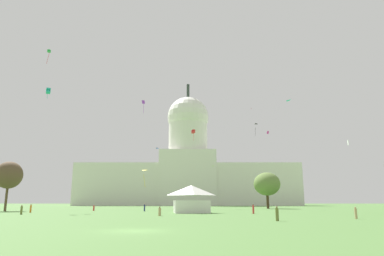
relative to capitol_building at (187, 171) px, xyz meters
The scene contains 26 objects.
ground_plane 176.90m from the capitol_building, 90.64° to the right, with size 800.00×800.00×0.00m, color #4C7538.
capitol_building is the anchor object (origin of this frame).
event_tent 134.18m from the capitol_building, 89.00° to the right, with size 7.85×7.20×5.47m.
tree_east_near 94.23m from the capitol_building, 73.10° to the right, with size 8.89×9.61×11.70m.
tree_west_far 127.29m from the capitol_building, 109.43° to the right, with size 8.22×8.02×11.84m.
person_olive_front_right 145.41m from the capitol_building, 101.03° to the right, with size 0.44×0.44×1.63m.
person_olive_mid_center 163.69m from the capitol_building, 85.61° to the right, with size 0.38×0.38×1.70m.
person_red_lawn_far_left 139.64m from the capitol_building, 84.21° to the right, with size 0.44×0.44×1.75m.
person_tan_near_tree_east 148.66m from the capitol_building, 91.04° to the right, with size 0.56×0.56×1.47m.
person_orange_edge_west 135.62m from the capitol_building, 103.33° to the right, with size 0.50×0.50×1.72m.
person_tan_near_tree_west 160.02m from the capitol_building, 81.31° to the right, with size 0.46×0.46×1.54m.
person_navy_back_left 122.88m from the capitol_building, 94.10° to the right, with size 0.36×0.36×1.77m.
person_red_back_right 119.83m from the capitol_building, 100.69° to the right, with size 0.46×0.46×1.47m.
kite_green_high 121.47m from the capitol_building, 108.73° to the right, with size 0.78×0.81×4.27m.
kite_yellow_low 129.22m from the capitol_building, 93.62° to the right, with size 1.32×1.04×3.32m.
kite_orange_low 76.77m from the capitol_building, 65.50° to the right, with size 1.21×1.17×2.42m.
kite_pink_high 52.58m from the capitol_building, 34.18° to the right, with size 0.39×0.57×0.77m.
kite_violet_mid 99.29m from the capitol_building, 97.69° to the right, with size 1.03×0.62×4.25m.
kite_black_mid 94.34m from the capitol_building, 75.53° to the right, with size 1.61×1.78×3.73m.
kite_red_mid 85.12m from the capitol_building, 88.03° to the right, with size 1.47×1.49×3.86m.
kite_blue_low 116.76m from the capitol_building, 93.36° to the right, with size 0.78×1.47×0.26m.
kite_turquoise_mid 130.44m from the capitol_building, 103.97° to the right, with size 1.30×1.33×2.59m.
kite_white_low 143.29m from the capitol_building, 77.08° to the right, with size 0.24×0.76×1.04m.
kite_lime_mid 28.62m from the capitol_building, 62.29° to the right, with size 1.28×1.00×0.16m.
kite_magenta_mid 71.05m from the capitol_building, 60.38° to the right, with size 1.11×0.60×1.30m.
kite_cyan_mid 120.16m from the capitol_building, 76.82° to the right, with size 1.22×1.83×0.19m.
Camera 1 is at (4.44, -27.50, 2.21)m, focal length 32.00 mm.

